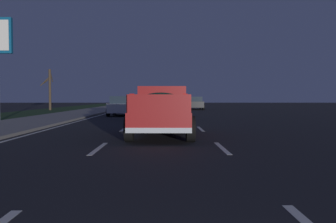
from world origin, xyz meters
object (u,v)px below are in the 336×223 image
Objects in this scene: sedan_white at (122,106)px; sedan_blue at (160,108)px; sedan_black at (194,103)px; pickup_truck at (162,110)px; sedan_tan at (166,104)px; bare_tree_far at (50,88)px.

sedan_blue is at bearing -151.19° from sedan_white.
pickup_truck is at bearing 172.77° from sedan_black.
sedan_tan is 13.76m from bare_tree_far.
sedan_black is (14.18, -6.94, 0.00)m from sedan_white.
pickup_truck is 29.08m from sedan_black.
sedan_blue and sedan_black have the same top height.
sedan_white is at bearing 153.93° from sedan_black.
bare_tree_far is (26.96, 13.09, 1.52)m from pickup_truck.
sedan_black is 6.08m from sedan_tan.
sedan_tan is (23.85, -0.20, -0.20)m from pickup_truck.
sedan_tan is (9.18, -3.48, 0.00)m from sedan_white.
sedan_white is 15.78m from sedan_black.
sedan_white is at bearing 12.58° from pickup_truck.
sedan_white is 1.00× the size of sedan_black.
sedan_black is at bearing -83.58° from bare_tree_far.
sedan_white is 1.00× the size of sedan_tan.
pickup_truck is 1.23× the size of sedan_black.
sedan_white and sedan_tan have the same top height.
sedan_tan is at bearing -103.17° from bare_tree_far.
sedan_blue is 20.15m from sedan_black.
sedan_blue is 6.39m from sedan_white.
pickup_truck is 1.24× the size of sedan_white.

